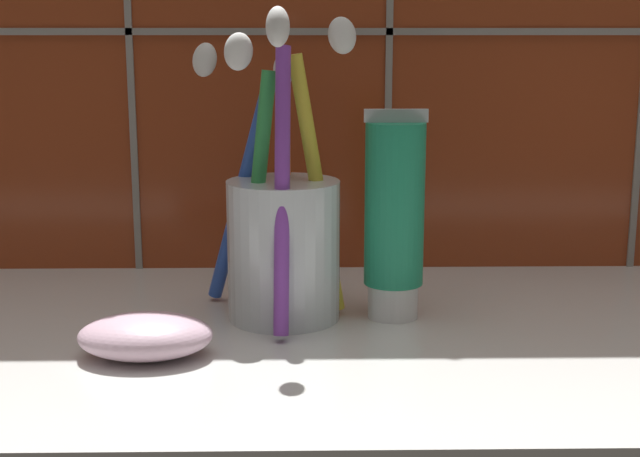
% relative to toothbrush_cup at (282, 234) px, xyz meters
% --- Properties ---
extents(sink_counter, '(0.75, 0.31, 0.02)m').
position_rel_toothbrush_cup_xyz_m(sink_counter, '(0.06, -0.03, -0.06)').
color(sink_counter, silver).
rests_on(sink_counter, ground).
extents(toothbrush_cup, '(0.11, 0.11, 0.19)m').
position_rel_toothbrush_cup_xyz_m(toothbrush_cup, '(0.00, 0.00, 0.00)').
color(toothbrush_cup, silver).
rests_on(toothbrush_cup, sink_counter).
extents(toothpaste_tube, '(0.04, 0.04, 0.13)m').
position_rel_toothbrush_cup_xyz_m(toothpaste_tube, '(0.07, -0.00, 0.01)').
color(toothpaste_tube, white).
rests_on(toothpaste_tube, sink_counter).
extents(soap_bar, '(0.07, 0.05, 0.02)m').
position_rel_toothbrush_cup_xyz_m(soap_bar, '(-0.07, -0.07, -0.04)').
color(soap_bar, '#DBB2C6').
rests_on(soap_bar, sink_counter).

